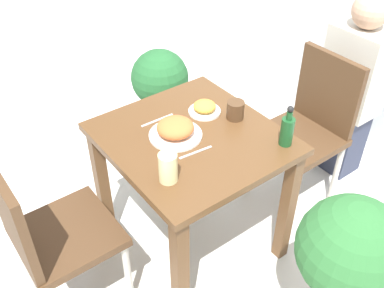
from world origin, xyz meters
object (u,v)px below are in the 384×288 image
drink_cup (235,110)px  potted_plant_right (347,261)px  sauce_bottle (287,130)px  juice_glass (168,168)px  food_plate (175,129)px  side_plate (205,108)px  potted_plant_left (160,91)px  chair_near (47,232)px  person_figure (351,90)px  chair_far (309,124)px

drink_cup → potted_plant_right: (0.81, -0.12, -0.22)m
sauce_bottle → potted_plant_right: (0.52, -0.16, -0.25)m
juice_glass → sauce_bottle: size_ratio=0.65×
food_plate → side_plate: (-0.07, 0.23, -0.01)m
juice_glass → potted_plant_left: bearing=148.6°
food_plate → drink_cup: 0.32m
chair_near → drink_cup: size_ratio=10.00×
drink_cup → person_figure: 0.93m
chair_far → drink_cup: 0.60m
side_plate → potted_plant_right: bearing=-1.6°
drink_cup → potted_plant_right: potted_plant_right is taller
food_plate → sauce_bottle: bearing=46.6°
chair_near → juice_glass: chair_near is taller
chair_far → chair_near: bearing=-94.9°
side_plate → drink_cup: bearing=35.3°
drink_cup → potted_plant_right: size_ratio=0.11×
side_plate → drink_cup: drink_cup is taller
chair_near → potted_plant_right: (0.88, 0.86, 0.05)m
chair_far → food_plate: chair_far is taller
side_plate → potted_plant_left: side_plate is taller
chair_far → person_figure: bearing=94.5°
chair_near → potted_plant_right: chair_near is taller
potted_plant_right → chair_far: bearing=139.4°
potted_plant_left → chair_far: bearing=27.6°
drink_cup → potted_plant_right: bearing=-8.2°
chair_far → potted_plant_right: size_ratio=1.07×
chair_near → chair_far: same height
potted_plant_right → juice_glass: bearing=-148.2°
food_plate → sauce_bottle: sauce_bottle is taller
chair_far → food_plate: bearing=-97.3°
food_plate → potted_plant_right: size_ratio=0.29×
chair_near → potted_plant_right: bearing=-135.6°
juice_glass → potted_plant_left: size_ratio=0.17×
chair_near → drink_cup: bearing=-94.2°
drink_cup → juice_glass: 0.54m
food_plate → potted_plant_left: 0.90m
person_figure → juice_glass: bearing=-84.1°
chair_far → food_plate: 0.89m
chair_far → drink_cup: bearing=-96.1°
food_plate → person_figure: 1.24m
side_plate → sauce_bottle: size_ratio=0.79×
chair_near → juice_glass: 0.60m
sauce_bottle → drink_cup: bearing=-171.0°
chair_far → sauce_bottle: 0.62m
potted_plant_right → sauce_bottle: bearing=162.6°
side_plate → person_figure: bearing=81.4°
potted_plant_left → person_figure: 1.17m
sauce_bottle → food_plate: bearing=-133.4°
drink_cup → person_figure: (0.03, 0.91, -0.20)m
juice_glass → person_figure: person_figure is taller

